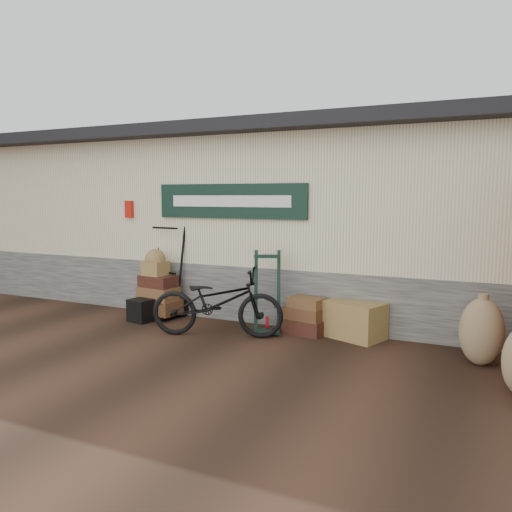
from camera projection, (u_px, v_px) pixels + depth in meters
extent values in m
plane|color=black|center=(218.00, 338.00, 7.17)|extent=(80.00, 80.00, 0.00)
cube|color=#4C4C47|center=(287.00, 279.00, 9.60)|extent=(14.00, 3.54, 0.90)
cube|color=#C5B890|center=(288.00, 200.00, 9.41)|extent=(14.00, 3.50, 2.10)
cube|color=black|center=(285.00, 137.00, 9.14)|extent=(14.40, 4.10, 0.20)
cube|color=black|center=(230.00, 201.00, 7.93)|extent=(2.60, 0.06, 0.55)
cube|color=white|center=(229.00, 201.00, 7.90)|extent=(2.10, 0.01, 0.18)
cube|color=red|center=(130.00, 209.00, 8.78)|extent=(0.14, 0.10, 0.30)
cube|color=brown|center=(354.00, 320.00, 7.16)|extent=(0.94, 0.78, 0.53)
cube|color=black|center=(141.00, 310.00, 8.11)|extent=(0.42, 0.38, 0.37)
imported|color=black|center=(217.00, 298.00, 7.21)|extent=(1.21, 2.05, 1.12)
ellipsoid|color=brown|center=(482.00, 332.00, 5.99)|extent=(0.52, 0.44, 0.82)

